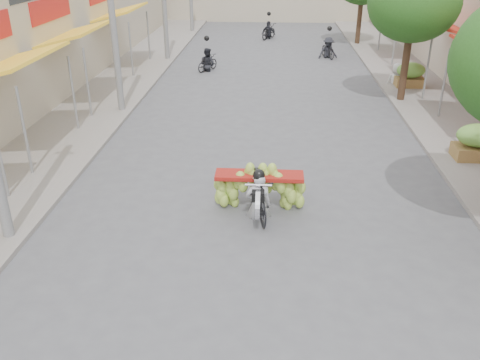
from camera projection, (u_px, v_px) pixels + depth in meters
name	position (u px, v px, depth m)	size (l,w,h in m)	color
ground	(250.00, 351.00, 8.10)	(120.00, 120.00, 0.00)	#525257
sidewalk_left	(105.00, 89.00, 21.98)	(4.00, 60.00, 0.12)	gray
sidewalk_right	(434.00, 94.00, 21.18)	(4.00, 60.00, 0.12)	gray
utility_pole_mid	(110.00, 0.00, 17.48)	(0.60, 0.24, 8.00)	slate
street_tree_mid	(414.00, 3.00, 18.77)	(3.40, 3.40, 5.25)	#3A2719
produce_crate_mid	(477.00, 139.00, 14.64)	(1.20, 0.88, 1.16)	olive
produce_crate_far	(411.00, 73.00, 21.85)	(1.20, 0.88, 1.16)	olive
banana_motorbike	(259.00, 187.00, 11.88)	(2.20, 1.94, 2.06)	black
pedestrian	(398.00, 63.00, 22.22)	(0.88, 0.53, 1.77)	silver
bg_motorbike_a	(207.00, 55.00, 24.86)	(1.15, 1.50, 1.95)	black
bg_motorbike_b	(329.00, 42.00, 27.48)	(1.18, 1.73, 1.95)	black
bg_motorbike_c	(269.00, 27.00, 32.79)	(1.27, 1.81, 1.95)	black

